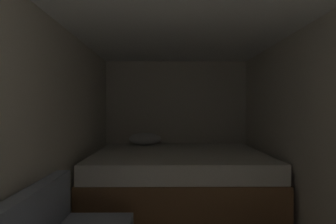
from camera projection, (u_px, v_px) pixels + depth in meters
wall_back at (176, 122)px, 4.81m from camera, size 2.50×0.05×2.10m
wall_left at (38, 137)px, 2.27m from camera, size 0.05×5.00×2.10m
wall_right at (336, 137)px, 2.29m from camera, size 0.05×5.00×2.10m
ceiling_slab at (187, 6)px, 2.27m from camera, size 2.50×5.00×0.05m
bed at (178, 177)px, 3.80m from camera, size 2.28×1.89×0.90m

